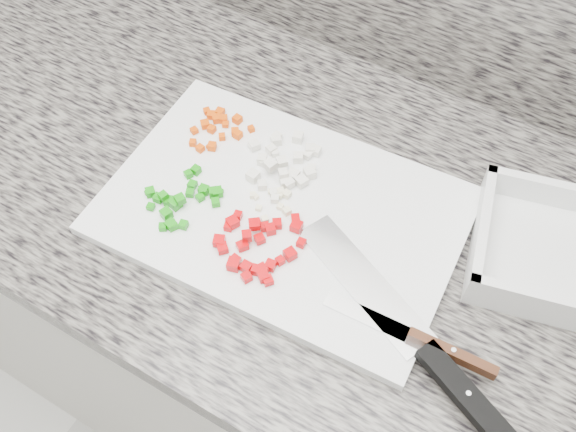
% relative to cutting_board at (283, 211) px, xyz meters
% --- Properties ---
extents(cabinet, '(3.92, 0.62, 0.86)m').
position_rel_cutting_board_xyz_m(cabinet, '(-0.01, 0.04, -0.48)').
color(cabinet, beige).
rests_on(cabinet, ground).
extents(countertop, '(3.96, 0.64, 0.04)m').
position_rel_cutting_board_xyz_m(countertop, '(-0.01, 0.04, -0.03)').
color(countertop, '#67635B').
rests_on(countertop, cabinet).
extents(cutting_board, '(0.49, 0.34, 0.02)m').
position_rel_cutting_board_xyz_m(cutting_board, '(0.00, 0.00, 0.00)').
color(cutting_board, white).
rests_on(cutting_board, countertop).
extents(carrot_pile, '(0.09, 0.09, 0.01)m').
position_rel_cutting_board_xyz_m(carrot_pile, '(-0.15, 0.07, 0.01)').
color(carrot_pile, '#DA4704').
rests_on(carrot_pile, cutting_board).
extents(onion_pile, '(0.11, 0.13, 0.02)m').
position_rel_cutting_board_xyz_m(onion_pile, '(-0.03, 0.06, 0.02)').
color(onion_pile, silver).
rests_on(onion_pile, cutting_board).
extents(green_pepper_pile, '(0.10, 0.11, 0.02)m').
position_rel_cutting_board_xyz_m(green_pepper_pile, '(-0.12, -0.06, 0.01)').
color(green_pepper_pile, '#13860C').
rests_on(green_pepper_pile, cutting_board).
extents(red_pepper_pile, '(0.11, 0.12, 0.02)m').
position_rel_cutting_board_xyz_m(red_pepper_pile, '(0.00, -0.07, 0.02)').
color(red_pepper_pile, '#C10207').
rests_on(red_pepper_pile, cutting_board).
extents(garlic_pile, '(0.07, 0.06, 0.01)m').
position_rel_cutting_board_xyz_m(garlic_pile, '(-0.01, 0.00, 0.01)').
color(garlic_pile, beige).
rests_on(garlic_pile, cutting_board).
extents(chef_knife, '(0.34, 0.18, 0.02)m').
position_rel_cutting_board_xyz_m(chef_knife, '(0.25, -0.10, 0.01)').
color(chef_knife, silver).
rests_on(chef_knife, cutting_board).
extents(paring_knife, '(0.21, 0.03, 0.02)m').
position_rel_cutting_board_xyz_m(paring_knife, '(0.25, -0.09, 0.01)').
color(paring_knife, silver).
rests_on(paring_knife, cutting_board).
extents(tray, '(0.29, 0.24, 0.05)m').
position_rel_cutting_board_xyz_m(tray, '(0.36, 0.12, 0.01)').
color(tray, silver).
rests_on(tray, countertop).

